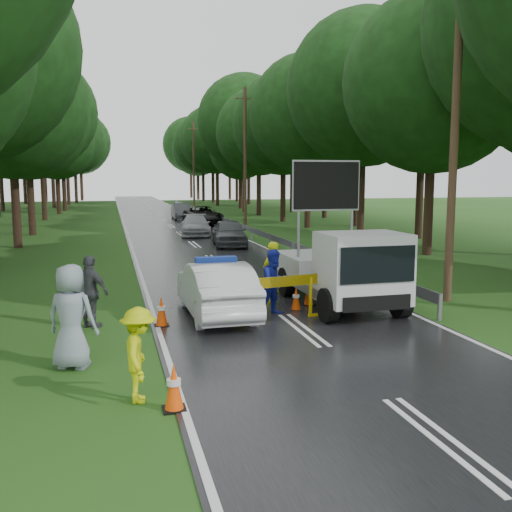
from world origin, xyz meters
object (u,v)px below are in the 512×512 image
object	(u,v)px
barrier	(283,287)
civilian	(275,282)
police_sedan	(216,289)
officer	(271,273)
queue_car_first	(229,233)
queue_car_fourth	(182,211)
queue_car_second	(195,225)
queue_car_third	(203,215)
work_truck	(343,269)

from	to	relation	value
barrier	civilian	xyz separation A→B (m)	(-0.04, 0.63, 0.01)
police_sedan	officer	distance (m)	2.10
civilian	queue_car_first	bearing A→B (deg)	62.45
queue_car_fourth	civilian	bearing A→B (deg)	-92.23
queue_car_second	queue_car_third	distance (m)	8.38
police_sedan	civilian	size ratio (longest dim) A/B	2.48
barrier	queue_car_third	distance (m)	30.33
civilian	queue_car_fourth	bearing A→B (deg)	66.66
work_truck	queue_car_third	distance (m)	29.26
officer	queue_car_fourth	distance (m)	34.31
queue_car_second	queue_car_fourth	bearing A→B (deg)	93.68
police_sedan	queue_car_second	size ratio (longest dim) A/B	0.99
work_truck	civilian	size ratio (longest dim) A/B	2.93
officer	barrier	bearing A→B (deg)	46.94
civilian	queue_car_second	world-z (taller)	civilian
barrier	queue_car_fourth	size ratio (longest dim) A/B	0.64
queue_car_first	queue_car_third	distance (m)	14.21
police_sedan	queue_car_second	world-z (taller)	police_sedan
queue_car_first	queue_car_fourth	world-z (taller)	queue_car_first
officer	queue_car_fourth	xyz separation A→B (m)	(1.60, 34.27, -0.20)
work_truck	queue_car_third	xyz separation A→B (m)	(0.76, 29.24, -0.40)
queue_car_third	work_truck	bearing A→B (deg)	-95.95
police_sedan	queue_car_second	distance (m)	21.30
civilian	police_sedan	bearing A→B (deg)	150.69
police_sedan	queue_car_third	xyz separation A→B (m)	(4.35, 29.33, -0.01)
queue_car_second	police_sedan	bearing A→B (deg)	-89.73
work_truck	queue_car_fourth	distance (m)	35.25
barrier	queue_car_first	xyz separation A→B (m)	(1.91, 16.02, -0.16)
police_sedan	queue_car_first	world-z (taller)	police_sedan
officer	queue_car_first	size ratio (longest dim) A/B	0.43
barrier	officer	size ratio (longest dim) A/B	1.52
queue_car_third	queue_car_first	bearing A→B (deg)	-97.96
civilian	queue_car_second	distance (m)	21.41
work_truck	queue_car_second	xyz separation A→B (m)	(-1.04, 21.06, -0.47)
police_sedan	officer	xyz separation A→B (m)	(1.81, 1.06, 0.19)
police_sedan	queue_car_first	distance (m)	15.54
officer	queue_car_first	world-z (taller)	officer
work_truck	queue_car_first	size ratio (longest dim) A/B	1.23
barrier	police_sedan	bearing A→B (deg)	140.69
work_truck	queue_car_fourth	bearing A→B (deg)	89.57
police_sedan	queue_car_third	bearing A→B (deg)	-99.34
queue_car_third	police_sedan	bearing A→B (deg)	-102.90
police_sedan	barrier	bearing A→B (deg)	149.87
police_sedan	queue_car_fourth	world-z (taller)	police_sedan
officer	civilian	world-z (taller)	officer
civilian	barrier	bearing A→B (deg)	-106.99
police_sedan	officer	size ratio (longest dim) A/B	2.41
police_sedan	queue_car_second	bearing A→B (deg)	-97.78
police_sedan	queue_car_second	xyz separation A→B (m)	(2.55, 21.15, -0.08)
police_sedan	queue_car_fourth	xyz separation A→B (m)	(3.40, 35.33, -0.02)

